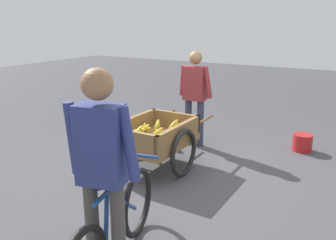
# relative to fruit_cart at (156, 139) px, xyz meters

# --- Properties ---
(ground_plane) EXTENTS (24.00, 24.00, 0.00)m
(ground_plane) POSITION_rel_fruit_cart_xyz_m (0.11, 0.39, -0.44)
(ground_plane) COLOR #47474C
(fruit_cart) EXTENTS (1.66, 0.95, 0.74)m
(fruit_cart) POSITION_rel_fruit_cart_xyz_m (0.00, 0.00, 0.00)
(fruit_cart) COLOR olive
(fruit_cart) RESTS_ON ground
(vendor_person) EXTENTS (0.21, 0.58, 1.52)m
(vendor_person) POSITION_rel_fruit_cart_xyz_m (-1.14, 0.02, 0.47)
(vendor_person) COLOR #333851
(vendor_person) RESTS_ON ground
(bicycle) EXTENTS (1.63, 0.55, 0.85)m
(bicycle) POSITION_rel_fruit_cart_xyz_m (1.87, 0.79, -0.08)
(bicycle) COLOR black
(bicycle) RESTS_ON ground
(cyclist_person) EXTENTS (0.27, 0.58, 1.68)m
(cyclist_person) POSITION_rel_fruit_cart_xyz_m (2.02, 0.82, 0.58)
(cyclist_person) COLOR #4C4742
(cyclist_person) RESTS_ON ground
(plastic_bucket) EXTENTS (0.30, 0.30, 0.27)m
(plastic_bucket) POSITION_rel_fruit_cart_xyz_m (-1.75, 1.62, -0.30)
(plastic_bucket) COLOR #B21E1E
(plastic_bucket) RESTS_ON ground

